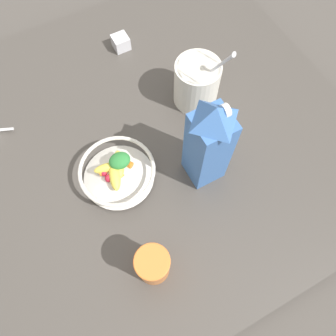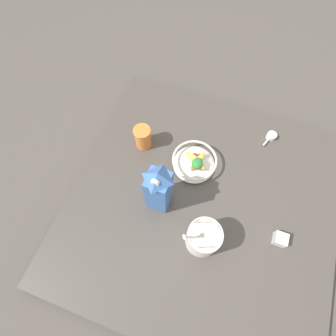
{
  "view_description": "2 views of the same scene",
  "coord_description": "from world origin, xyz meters",
  "px_view_note": "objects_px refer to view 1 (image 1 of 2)",
  "views": [
    {
      "loc": [
        -0.44,
        0.19,
        0.84
      ],
      "look_at": [
        -0.16,
        0.05,
        0.14
      ],
      "focal_mm": 35.0,
      "sensor_mm": 36.0,
      "label": 1
    },
    {
      "loc": [
        -0.02,
        -0.35,
        1.09
      ],
      "look_at": [
        -0.18,
        0.06,
        0.13
      ],
      "focal_mm": 28.0,
      "sensor_mm": 36.0,
      "label": 2
    }
  ],
  "objects_px": {
    "drinking_cup": "(153,265)",
    "spice_jar": "(121,43)",
    "fruit_bowl": "(117,172)",
    "yogurt_tub": "(197,82)",
    "milk_carton": "(209,144)"
  },
  "relations": [
    {
      "from": "drinking_cup",
      "to": "spice_jar",
      "type": "distance_m",
      "value": 0.69
    },
    {
      "from": "fruit_bowl",
      "to": "spice_jar",
      "type": "xyz_separation_m",
      "value": [
        0.41,
        -0.19,
        -0.02
      ]
    },
    {
      "from": "yogurt_tub",
      "to": "drinking_cup",
      "type": "bearing_deg",
      "value": 138.91
    },
    {
      "from": "fruit_bowl",
      "to": "spice_jar",
      "type": "distance_m",
      "value": 0.45
    },
    {
      "from": "fruit_bowl",
      "to": "yogurt_tub",
      "type": "relative_size",
      "value": 0.88
    },
    {
      "from": "milk_carton",
      "to": "fruit_bowl",
      "type": "bearing_deg",
      "value": 67.83
    },
    {
      "from": "milk_carton",
      "to": "drinking_cup",
      "type": "height_order",
      "value": "milk_carton"
    },
    {
      "from": "fruit_bowl",
      "to": "yogurt_tub",
      "type": "height_order",
      "value": "yogurt_tub"
    },
    {
      "from": "milk_carton",
      "to": "drinking_cup",
      "type": "bearing_deg",
      "value": 125.73
    },
    {
      "from": "fruit_bowl",
      "to": "spice_jar",
      "type": "height_order",
      "value": "fruit_bowl"
    },
    {
      "from": "yogurt_tub",
      "to": "drinking_cup",
      "type": "relative_size",
      "value": 1.92
    },
    {
      "from": "yogurt_tub",
      "to": "spice_jar",
      "type": "xyz_separation_m",
      "value": [
        0.28,
        0.11,
        -0.06
      ]
    },
    {
      "from": "fruit_bowl",
      "to": "milk_carton",
      "type": "relative_size",
      "value": 0.68
    },
    {
      "from": "fruit_bowl",
      "to": "drinking_cup",
      "type": "xyz_separation_m",
      "value": [
        -0.25,
        0.02,
        0.02
      ]
    },
    {
      "from": "yogurt_tub",
      "to": "fruit_bowl",
      "type": "bearing_deg",
      "value": 112.71
    }
  ]
}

